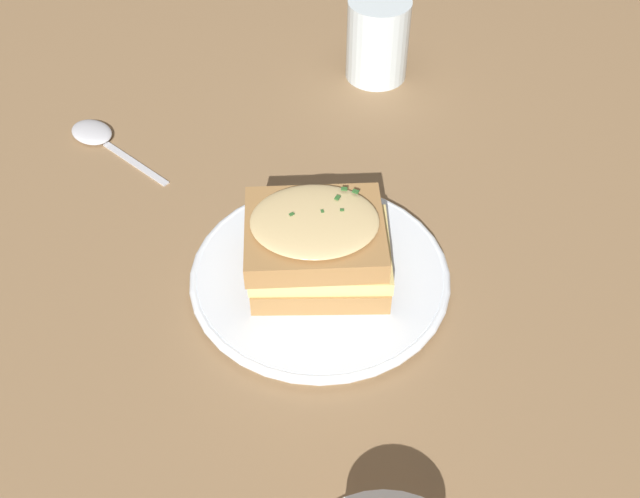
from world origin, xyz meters
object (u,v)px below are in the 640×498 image
Objects in this scene: sandwich at (318,245)px; spoon at (97,136)px; water_glass at (378,39)px; dinner_plate at (320,276)px.

sandwich is 0.35m from spoon.
water_glass reaches higher than sandwich.
water_glass is (-0.07, -0.36, 0.04)m from dinner_plate.
spoon is at bearing -40.52° from dinner_plate.
water_glass is at bearing -101.76° from sandwich.
spoon is (0.26, -0.23, -0.05)m from sandwich.
water_glass reaches higher than spoon.
dinner_plate is 0.04m from sandwich.
water_glass is (-0.08, -0.36, 0.00)m from sandwich.
water_glass reaches higher than dinner_plate.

